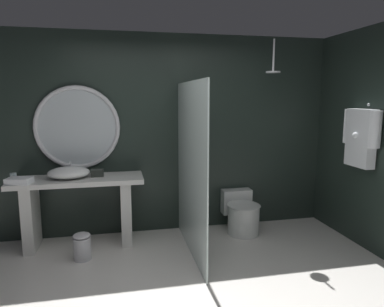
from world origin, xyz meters
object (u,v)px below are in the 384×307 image
object	(u,v)px
hanging_bathrobe	(361,135)
rain_shower_head	(273,68)
waste_bin	(82,246)
vessel_sink	(69,173)
round_wall_mirror	(78,128)
tissue_box	(97,173)
folded_hand_towel	(19,181)
toilet	(241,214)
tumbler_cup	(13,177)

from	to	relation	value
hanging_bathrobe	rain_shower_head	bearing A→B (deg)	144.37
rain_shower_head	waste_bin	xyz separation A→B (m)	(-2.34, -0.30, -2.00)
vessel_sink	round_wall_mirror	distance (m)	0.58
tissue_box	rain_shower_head	bearing A→B (deg)	-4.36
folded_hand_towel	hanging_bathrobe	bearing A→B (deg)	-8.43
hanging_bathrobe	toilet	bearing A→B (deg)	148.47
tumbler_cup	hanging_bathrobe	world-z (taller)	hanging_bathrobe
toilet	waste_bin	distance (m)	2.06
waste_bin	folded_hand_towel	xyz separation A→B (m)	(-0.66, 0.26, 0.72)
tissue_box	toilet	bearing A→B (deg)	-1.58
vessel_sink	tissue_box	xyz separation A→B (m)	(0.32, 0.03, -0.03)
hanging_bathrobe	folded_hand_towel	distance (m)	3.92
toilet	waste_bin	size ratio (longest dim) A/B	2.04
round_wall_mirror	hanging_bathrobe	size ratio (longest dim) A/B	1.40
tumbler_cup	tissue_box	bearing A→B (deg)	2.63
round_wall_mirror	rain_shower_head	size ratio (longest dim) A/B	2.52
vessel_sink	tumbler_cup	world-z (taller)	vessel_sink
rain_shower_head	hanging_bathrobe	distance (m)	1.31
hanging_bathrobe	folded_hand_towel	size ratio (longest dim) A/B	2.87
waste_bin	tissue_box	bearing A→B (deg)	69.99
toilet	folded_hand_towel	world-z (taller)	folded_hand_towel
tumbler_cup	waste_bin	size ratio (longest dim) A/B	0.31
round_wall_mirror	rain_shower_head	distance (m)	2.54
folded_hand_towel	tissue_box	bearing A→B (deg)	13.52
tissue_box	waste_bin	xyz separation A→B (m)	(-0.17, -0.46, -0.73)
round_wall_mirror	hanging_bathrobe	distance (m)	3.39
toilet	waste_bin	world-z (taller)	toilet
tumbler_cup	hanging_bathrobe	bearing A→B (deg)	-10.44
rain_shower_head	waste_bin	size ratio (longest dim) A/B	1.33
rain_shower_head	hanging_bathrobe	size ratio (longest dim) A/B	0.55
hanging_bathrobe	waste_bin	bearing A→B (deg)	174.50
round_wall_mirror	hanging_bathrobe	xyz separation A→B (m)	(3.25, -0.98, -0.06)
hanging_bathrobe	round_wall_mirror	bearing A→B (deg)	163.13
tumbler_cup	rain_shower_head	world-z (taller)	rain_shower_head
vessel_sink	round_wall_mirror	size ratio (longest dim) A/B	0.47
round_wall_mirror	tissue_box	bearing A→B (deg)	-43.40
toilet	vessel_sink	bearing A→B (deg)	179.57
tumbler_cup	hanging_bathrobe	xyz separation A→B (m)	(3.95, -0.73, 0.47)
round_wall_mirror	waste_bin	bearing A→B (deg)	-85.25
vessel_sink	hanging_bathrobe	world-z (taller)	hanging_bathrobe
tumbler_cup	folded_hand_towel	world-z (taller)	tumbler_cup
round_wall_mirror	waste_bin	xyz separation A→B (m)	(0.06, -0.68, -1.26)
tumbler_cup	folded_hand_towel	bearing A→B (deg)	-57.55
tissue_box	rain_shower_head	world-z (taller)	rain_shower_head
tumbler_cup	folded_hand_towel	xyz separation A→B (m)	(0.10, -0.16, -0.01)
rain_shower_head	tumbler_cup	bearing A→B (deg)	177.73
rain_shower_head	toilet	xyz separation A→B (m)	(-0.33, 0.11, -1.91)
folded_hand_towel	tumbler_cup	bearing A→B (deg)	122.45
rain_shower_head	tissue_box	bearing A→B (deg)	175.64
vessel_sink	waste_bin	world-z (taller)	vessel_sink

